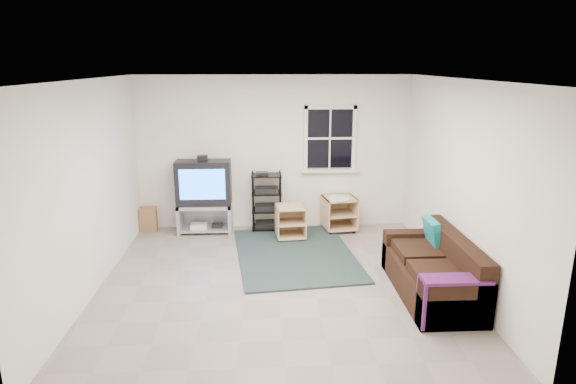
{
  "coord_description": "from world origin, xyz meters",
  "views": [
    {
      "loc": [
        -0.17,
        -5.75,
        2.79
      ],
      "look_at": [
        0.14,
        0.4,
        1.13
      ],
      "focal_mm": 30.0,
      "sensor_mm": 36.0,
      "label": 1
    }
  ],
  "objects": [
    {
      "name": "tv_unit",
      "position": [
        -1.17,
        2.05,
        0.73
      ],
      "size": [
        0.9,
        0.45,
        1.32
      ],
      "color": "#9E9EA5",
      "rests_on": "ground"
    },
    {
      "name": "shag_rug",
      "position": [
        0.28,
        0.95,
        0.01
      ],
      "size": [
        1.94,
        2.5,
        0.03
      ],
      "primitive_type": "cube",
      "rotation": [
        0.0,
        0.0,
        0.11
      ],
      "color": "#321F16",
      "rests_on": "ground"
    },
    {
      "name": "side_table_left",
      "position": [
        0.25,
        1.7,
        0.29
      ],
      "size": [
        0.5,
        0.5,
        0.55
      ],
      "rotation": [
        0.0,
        0.0,
        0.09
      ],
      "color": "#D3AD82",
      "rests_on": "ground"
    },
    {
      "name": "sofa",
      "position": [
        1.91,
        -0.39,
        0.29
      ],
      "size": [
        0.79,
        1.79,
        0.82
      ],
      "color": "black",
      "rests_on": "ground"
    },
    {
      "name": "av_rack",
      "position": [
        -0.13,
        2.1,
        0.44
      ],
      "size": [
        0.5,
        0.37,
        1.01
      ],
      "color": "black",
      "rests_on": "ground"
    },
    {
      "name": "room",
      "position": [
        0.95,
        2.27,
        1.48
      ],
      "size": [
        4.6,
        4.62,
        4.6
      ],
      "color": "gray",
      "rests_on": "ground"
    },
    {
      "name": "paper_bag",
      "position": [
        -2.16,
        2.16,
        0.2
      ],
      "size": [
        0.3,
        0.2,
        0.41
      ],
      "primitive_type": "cube",
      "rotation": [
        0.0,
        0.0,
        0.08
      ],
      "color": "olive",
      "rests_on": "ground"
    },
    {
      "name": "side_table_right",
      "position": [
        1.09,
        2.04,
        0.34
      ],
      "size": [
        0.6,
        0.6,
        0.61
      ],
      "rotation": [
        0.0,
        0.0,
        0.15
      ],
      "color": "#D3AD82",
      "rests_on": "ground"
    }
  ]
}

